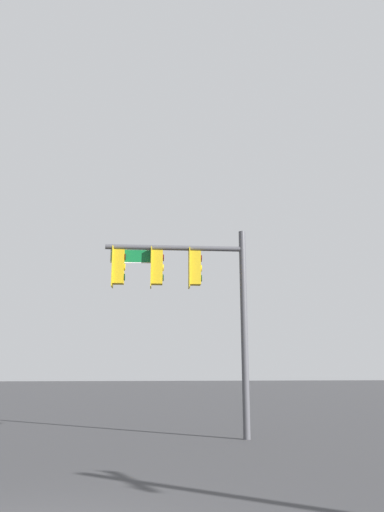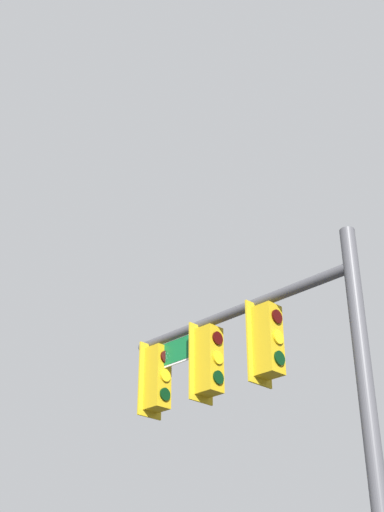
% 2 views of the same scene
% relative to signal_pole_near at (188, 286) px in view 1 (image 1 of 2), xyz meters
% --- Properties ---
extents(signal_pole_near, '(4.49, 1.35, 6.54)m').
position_rel_signal_pole_near_xyz_m(signal_pole_near, '(0.00, 0.00, 0.00)').
color(signal_pole_near, '#47474C').
rests_on(signal_pole_near, ground_plane).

